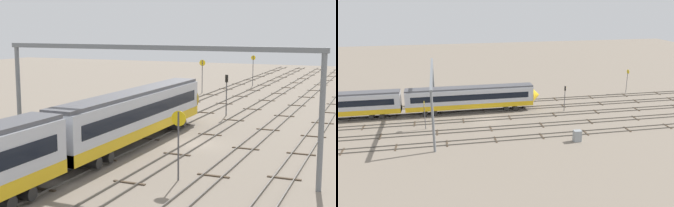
{
  "view_description": "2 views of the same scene",
  "coord_description": "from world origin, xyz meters",
  "views": [
    {
      "loc": [
        -42.0,
        -15.68,
        10.57
      ],
      "look_at": [
        1.66,
        3.4,
        3.3
      ],
      "focal_mm": 53.63,
      "sensor_mm": 36.0,
      "label": 1
    },
    {
      "loc": [
        -8.1,
        -59.0,
        21.74
      ],
      "look_at": [
        3.91,
        1.93,
        2.15
      ],
      "focal_mm": 37.33,
      "sensor_mm": 36.0,
      "label": 2
    }
  ],
  "objects": [
    {
      "name": "speed_sign_mid_trackside",
      "position": [
        -10.76,
        -2.82,
        3.31
      ],
      "size": [
        0.14,
        1.07,
        4.91
      ],
      "color": "#4C4C51",
      "rests_on": "ground"
    },
    {
      "name": "track_with_train",
      "position": [
        0.0,
        4.76,
        0.07
      ],
      "size": [
        186.87,
        2.4,
        0.16
      ],
      "color": "#59544C",
      "rests_on": "ground"
    },
    {
      "name": "relay_cabinet",
      "position": [
        12.23,
        -12.48,
        0.89
      ],
      "size": [
        1.2,
        0.88,
        1.77
      ],
      "color": "gray",
      "rests_on": "ground"
    },
    {
      "name": "speed_sign_near_foreground",
      "position": [
        33.88,
        11.47,
        3.55
      ],
      "size": [
        0.14,
        0.98,
        5.41
      ],
      "color": "#4C4C51",
      "rests_on": "ground"
    },
    {
      "name": "track_second_near",
      "position": [
        -0.0,
        -4.76,
        0.07
      ],
      "size": [
        186.87,
        2.4,
        0.16
      ],
      "color": "#59544C",
      "rests_on": "ground"
    },
    {
      "name": "signal_light_trackside_approach",
      "position": [
        15.36,
        1.74,
        3.22
      ],
      "size": [
        0.31,
        0.32,
        4.96
      ],
      "color": "#4C4C51",
      "rests_on": "ground"
    },
    {
      "name": "track_near_foreground",
      "position": [
        0.0,
        -9.53,
        0.07
      ],
      "size": [
        186.87,
        2.4,
        0.16
      ],
      "color": "#59544C",
      "rests_on": "ground"
    },
    {
      "name": "track_far_background",
      "position": [
        0.0,
        9.53,
        0.07
      ],
      "size": [
        186.87,
        2.4,
        0.16
      ],
      "color": "#59544C",
      "rests_on": "ground"
    },
    {
      "name": "overhead_gantry",
      "position": [
        -9.28,
        0.03,
        7.26
      ],
      "size": [
        0.4,
        24.81,
        9.3
      ],
      "color": "slate",
      "rests_on": "ground"
    },
    {
      "name": "ground_plane",
      "position": [
        0.0,
        0.0,
        0.0
      ],
      "size": [
        202.87,
        202.87,
        0.0
      ],
      "primitive_type": "plane",
      "color": "gray"
    },
    {
      "name": "track_middle",
      "position": [
        0.0,
        0.0,
        0.07
      ],
      "size": [
        186.87,
        2.4,
        0.16
      ],
      "color": "#59544C",
      "rests_on": "ground"
    }
  ]
}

